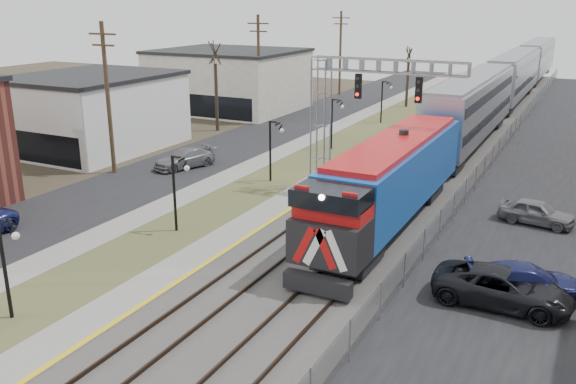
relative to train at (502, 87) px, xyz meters
The scene contains 19 objects.
street_west 29.44m from the train, 125.46° to the right, with size 7.00×120.00×0.04m, color black.
sidewalk 27.09m from the train, 117.64° to the right, with size 2.00×120.00×0.08m, color gray.
grass_median 25.85m from the train, 111.71° to the right, with size 4.00×120.00×0.06m, color #49522C.
platform 24.89m from the train, 105.24° to the right, with size 2.00×120.00×0.24m, color gray.
ballast_bed 24.08m from the train, 93.60° to the right, with size 8.00×120.00×0.20m, color #595651.
platform_edge 24.66m from the train, 103.25° to the right, with size 0.24×120.00×0.01m, color gold.
track_near 24.27m from the train, 98.34° to the right, with size 1.58×120.00×0.15m.
track_far 24.01m from the train, 90.00° to the right, with size 1.58×120.00×0.15m.
train is the anchor object (origin of this frame).
signal_gantry 31.28m from the train, 97.89° to the right, with size 9.00×1.07×8.15m.
lampposts 41.69m from the train, 103.18° to the right, with size 0.14×62.14×4.00m.
utility_poles 39.39m from the train, 120.56° to the right, with size 0.28×80.28×10.00m.
fence 24.11m from the train, 83.55° to the right, with size 0.04×120.00×1.60m, color gray.
buildings_west 43.63m from the train, 127.40° to the right, with size 14.00×67.00×7.00m.
bare_trees 26.98m from the train, 132.31° to the right, with size 12.30×42.30×5.95m.
car_lot_c 42.10m from the train, 81.14° to the right, with size 2.40×5.21×1.45m, color black.
car_lot_d 41.11m from the train, 79.88° to the right, with size 1.88×4.63×1.34m, color #171C51.
car_lot_e 32.24m from the train, 77.97° to the right, with size 1.53×3.81×1.30m, color slate.
car_street_b 34.88m from the train, 118.24° to the right, with size 1.84×4.53×1.31m, color slate.
Camera 1 is at (14.28, -5.25, 11.30)m, focal length 38.00 mm.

